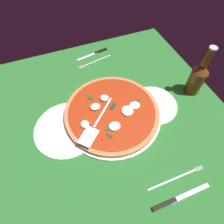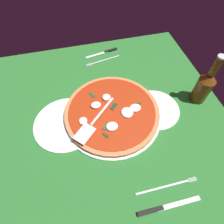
% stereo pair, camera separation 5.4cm
% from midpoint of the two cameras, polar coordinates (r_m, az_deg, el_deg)
% --- Properties ---
extents(ground_plane, '(0.98, 0.98, 0.01)m').
position_cam_midpoint_polar(ground_plane, '(0.76, 0.67, -1.39)').
color(ground_plane, '#266929').
extents(pizza_pan, '(0.40, 0.40, 0.01)m').
position_cam_midpoint_polar(pizza_pan, '(0.75, 2.07, -0.79)').
color(pizza_pan, silver).
rests_on(pizza_pan, ground_plane).
extents(dinner_plate_left, '(0.25, 0.25, 0.01)m').
position_cam_midpoint_polar(dinner_plate_left, '(0.74, -12.32, -3.73)').
color(dinner_plate_left, white).
rests_on(dinner_plate_left, ground_plane).
extents(dinner_plate_right, '(0.20, 0.20, 0.01)m').
position_cam_midpoint_polar(dinner_plate_right, '(0.79, 15.21, 0.66)').
color(dinner_plate_right, white).
rests_on(dinner_plate_right, ground_plane).
extents(pizza, '(0.38, 0.38, 0.03)m').
position_cam_midpoint_polar(pizza, '(0.74, 2.10, -0.13)').
color(pizza, '#BC7847').
rests_on(pizza, pizza_pan).
extents(pizza_server, '(0.19, 0.18, 0.01)m').
position_cam_midpoint_polar(pizza_server, '(0.69, -3.19, -2.81)').
color(pizza_server, silver).
rests_on(pizza_server, pizza).
extents(place_setting_near, '(0.22, 0.13, 0.01)m').
position_cam_midpoint_polar(place_setting_near, '(0.67, 18.80, -24.20)').
color(place_setting_near, white).
rests_on(place_setting_near, ground_plane).
extents(place_setting_far, '(0.20, 0.16, 0.01)m').
position_cam_midpoint_polar(place_setting_far, '(1.00, -0.96, 16.88)').
color(place_setting_far, white).
rests_on(place_setting_far, ground_plane).
extents(beer_bottle, '(0.07, 0.07, 0.23)m').
position_cam_midpoint_polar(beer_bottle, '(0.84, 28.62, 7.06)').
color(beer_bottle, '#582F0E').
rests_on(beer_bottle, ground_plane).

